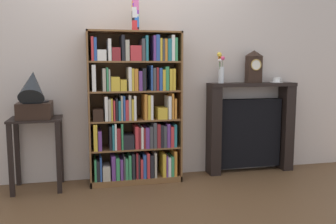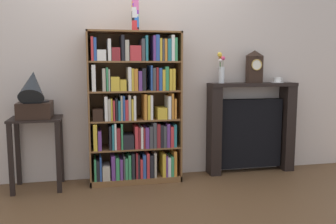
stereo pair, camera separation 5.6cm
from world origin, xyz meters
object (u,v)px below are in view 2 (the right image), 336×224
bookshelf (136,113)px  cup_stack (135,16)px  fireplace_mantel (251,128)px  side_table_left (37,138)px  mantel_clock (255,67)px  teacup_with_saucer (277,80)px  gramophone (34,97)px  flower_vase (221,69)px

bookshelf → cup_stack: (0.01, -0.02, 1.01)m
fireplace_mantel → side_table_left: bearing=-177.3°
bookshelf → mantel_clock: size_ratio=4.33×
cup_stack → fireplace_mantel: bearing=4.1°
mantel_clock → teacup_with_saucer: (0.29, 0.00, -0.16)m
side_table_left → fireplace_mantel: (2.36, 0.11, -0.00)m
gramophone → bookshelf: bearing=4.9°
flower_vase → teacup_with_saucer: (0.69, 0.00, -0.13)m
gramophone → teacup_with_saucer: 2.67m
gramophone → flower_vase: bearing=4.3°
cup_stack → mantel_clock: 1.46m
flower_vase → teacup_with_saucer: bearing=0.1°
bookshelf → side_table_left: bookshelf is taller
bookshelf → side_table_left: 1.03m
cup_stack → mantel_clock: cup_stack is taller
gramophone → fireplace_mantel: bearing=4.0°
cup_stack → teacup_with_saucer: size_ratio=2.11×
gramophone → mantel_clock: (2.37, 0.15, 0.29)m
cup_stack → fireplace_mantel: (1.35, 0.10, -1.23)m
bookshelf → gramophone: bearing=-175.1°
teacup_with_saucer → fireplace_mantel: bearing=176.6°
fireplace_mantel → teacup_with_saucer: bearing=-3.4°
bookshelf → side_table_left: bearing=-178.2°
mantel_clock → teacup_with_saucer: bearing=0.5°
fireplace_mantel → bookshelf: bearing=-176.6°
cup_stack → fireplace_mantel: cup_stack is taller
mantel_clock → bookshelf: bearing=-177.5°
side_table_left → mantel_clock: size_ratio=1.98×
bookshelf → cup_stack: cup_stack is taller
gramophone → fireplace_mantel: (2.36, 0.17, -0.42)m
gramophone → flower_vase: 2.00m
bookshelf → cup_stack: bearing=-68.5°
gramophone → flower_vase: size_ratio=1.56×
gramophone → flower_vase: (1.98, 0.15, 0.27)m
cup_stack → teacup_with_saucer: bearing=2.8°
bookshelf → teacup_with_saucer: size_ratio=10.77×
cup_stack → side_table_left: bearing=-179.3°
bookshelf → mantel_clock: bearing=2.5°
side_table_left → mantel_clock: (2.37, 0.09, 0.71)m
cup_stack → teacup_with_saucer: 1.79m
fireplace_mantel → teacup_with_saucer: (0.31, -0.02, 0.56)m
gramophone → cup_stack: bearing=3.9°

